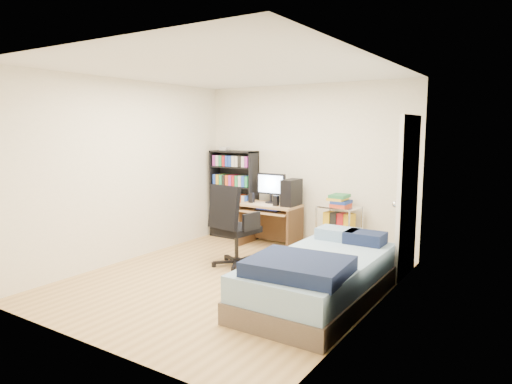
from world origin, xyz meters
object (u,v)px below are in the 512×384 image
Objects in this scene: computer_desk at (277,208)px; media_shelf at (234,193)px; office_chair at (234,240)px; bed at (319,277)px.

media_shelf is at bearing 170.06° from computer_desk.
computer_desk is 1.20m from office_chair.
office_chair is at bearing -88.77° from computer_desk.
computer_desk is at bearing -9.94° from media_shelf.
computer_desk reaches higher than bed.
media_shelf reaches higher than computer_desk.
office_chair is 1.59m from bed.
bed is at bearing -48.34° from computer_desk.
computer_desk is (0.94, -0.16, -0.14)m from media_shelf.
media_shelf is 3.12m from bed.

